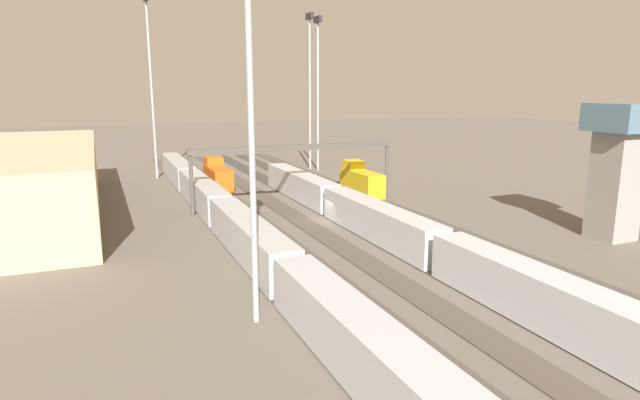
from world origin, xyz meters
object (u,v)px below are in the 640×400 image
train_on_track_2 (377,221)px  light_mast_2 (318,76)px  light_mast_1 (150,67)px  train_on_track_4 (218,176)px  maintenance_shed (25,180)px  signal_gantry (296,154)px  train_on_track_5 (222,212)px  control_tower (618,162)px  light_mast_3 (250,66)px  train_on_track_0 (361,181)px  light_mast_0 (310,73)px

train_on_track_2 → light_mast_2: light_mast_2 is taller
light_mast_1 → train_on_track_2: bearing=-160.8°
train_on_track_4 → maintenance_shed: size_ratio=0.19×
signal_gantry → train_on_track_2: bearing=-172.6°
train_on_track_5 → maintenance_shed: (17.94, 22.30, 2.51)m
train_on_track_4 → control_tower: (-46.65, -34.18, 6.52)m
light_mast_3 → light_mast_1: bearing=-0.3°
train_on_track_2 → light_mast_2: bearing=-15.2°
light_mast_3 → maintenance_shed: light_mast_3 is taller
control_tower → train_on_track_0: bearing=23.0°
train_on_track_4 → light_mast_0: bearing=-56.2°
light_mast_2 → control_tower: size_ratio=2.02×
signal_gantry → train_on_track_5: bearing=122.5°
light_mast_2 → train_on_track_5: bearing=143.4°
train_on_track_2 → train_on_track_5: bearing=53.3°
light_mast_1 → train_on_track_5: bearing=-175.6°
signal_gantry → light_mast_1: bearing=25.4°
train_on_track_4 → light_mast_0: (15.22, -22.72, 17.29)m
light_mast_3 → maintenance_shed: (44.54, 18.84, -13.44)m
light_mast_2 → maintenance_shed: light_mast_2 is taller
train_on_track_5 → train_on_track_4: bearing=-11.1°
light_mast_0 → control_tower: light_mast_0 is taller
train_on_track_5 → control_tower: (-21.14, -39.18, 6.66)m
light_mast_0 → maintenance_shed: bearing=114.5°
train_on_track_4 → train_on_track_2: bearing=-164.8°
train_on_track_0 → maintenance_shed: bearing=83.2°
light_mast_3 → light_mast_0: bearing=-24.8°
train_on_track_5 → light_mast_0: bearing=-34.2°
train_on_track_2 → light_mast_3: size_ratio=2.52×
train_on_track_0 → light_mast_1: light_mast_1 is taller
light_mast_0 → train_on_track_0: bearing=174.5°
light_mast_3 → signal_gantry: size_ratio=0.95×
train_on_track_0 → signal_gantry: 14.28m
train_on_track_2 → control_tower: control_tower is taller
light_mast_0 → signal_gantry: (-32.76, 15.22, -11.89)m
control_tower → train_on_track_5: bearing=61.7°
train_on_track_5 → maintenance_shed: size_ratio=1.80×
signal_gantry → control_tower: control_tower is taller
light_mast_0 → control_tower: bearing=-169.5°
train_on_track_5 → light_mast_2: bearing=-36.6°
control_tower → light_mast_3: bearing=97.3°
train_on_track_2 → light_mast_0: (51.93, -12.72, 17.43)m
light_mast_2 → light_mast_3: (-64.91, 31.92, -1.01)m
train_on_track_0 → signal_gantry: size_ratio=0.33×
signal_gantry → control_tower: size_ratio=2.00×
train_on_track_4 → light_mast_1: (15.39, 8.16, 18.16)m
light_mast_1 → light_mast_3: 67.55m
train_on_track_5 → light_mast_3: bearing=172.6°
light_mast_3 → signal_gantry: light_mast_3 is taller
light_mast_1 → light_mast_3: bearing=179.7°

